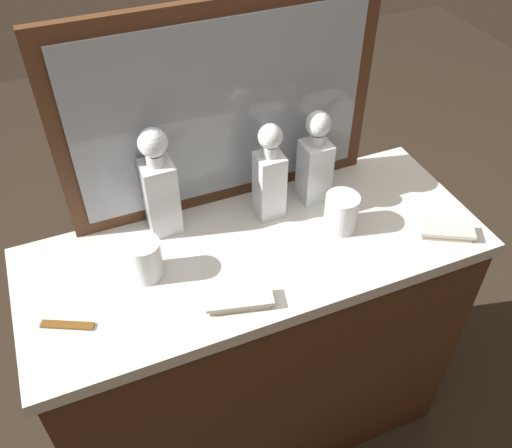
{
  "coord_description": "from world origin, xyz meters",
  "views": [
    {
      "loc": [
        -0.39,
        -0.93,
        1.87
      ],
      "look_at": [
        0.0,
        0.0,
        0.95
      ],
      "focal_mm": 38.73,
      "sensor_mm": 36.0,
      "label": 1
    }
  ],
  "objects": [
    {
      "name": "crystal_tumbler_far_right",
      "position": [
        0.24,
        -0.01,
        0.92
      ],
      "size": [
        0.09,
        0.09,
        0.1
      ],
      "color": "white",
      "rests_on": "dresser"
    },
    {
      "name": "crystal_decanter_front",
      "position": [
        0.08,
        0.11,
        0.99
      ],
      "size": [
        0.07,
        0.07,
        0.28
      ],
      "color": "white",
      "rests_on": "dresser"
    },
    {
      "name": "dresser",
      "position": [
        0.0,
        0.0,
        0.44
      ],
      "size": [
        1.2,
        0.48,
        0.87
      ],
      "color": "#472816",
      "rests_on": "ground_plane"
    },
    {
      "name": "crystal_tumbler_right",
      "position": [
        -0.28,
        0.02,
        0.92
      ],
      "size": [
        0.08,
        0.08,
        0.1
      ],
      "color": "white",
      "rests_on": "dresser"
    },
    {
      "name": "silver_brush_front",
      "position": [
        0.48,
        -0.15,
        0.89
      ],
      "size": [
        0.15,
        0.12,
        0.02
      ],
      "color": "#B7A88C",
      "rests_on": "dresser"
    },
    {
      "name": "crystal_decanter_far_left",
      "position": [
        -0.19,
        0.16,
        1.0
      ],
      "size": [
        0.08,
        0.08,
        0.31
      ],
      "color": "white",
      "rests_on": "dresser"
    },
    {
      "name": "tortoiseshell_comb",
      "position": [
        -0.48,
        -0.07,
        0.88
      ],
      "size": [
        0.12,
        0.07,
        0.01
      ],
      "color": "brown",
      "rests_on": "dresser"
    },
    {
      "name": "ground_plane",
      "position": [
        0.0,
        0.0,
        0.0
      ],
      "size": [
        6.0,
        6.0,
        0.0
      ],
      "primitive_type": "plane",
      "color": "#2D2319"
    },
    {
      "name": "silver_brush_far_right",
      "position": [
        -0.11,
        -0.16,
        0.89
      ],
      "size": [
        0.17,
        0.09,
        0.02
      ],
      "color": "#B7A88C",
      "rests_on": "dresser"
    },
    {
      "name": "crystal_decanter_center",
      "position": [
        0.23,
        0.13,
        0.98
      ],
      "size": [
        0.08,
        0.08,
        0.27
      ],
      "color": "white",
      "rests_on": "dresser"
    },
    {
      "name": "dresser_mirror",
      "position": [
        0.0,
        0.22,
        1.15
      ],
      "size": [
        0.84,
        0.03,
        0.56
      ],
      "color": "#472816",
      "rests_on": "dresser"
    }
  ]
}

